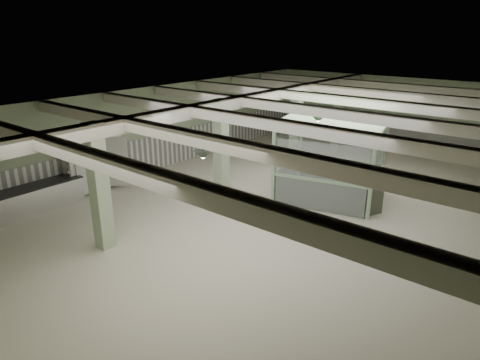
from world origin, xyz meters
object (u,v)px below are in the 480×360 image
Objects in this scene: walkin_cooler at (94,165)px; guard_booth at (332,147)px; prep_counter at (4,207)px; filing_cabinet at (371,193)px.

walkin_cooler is 0.53× the size of guard_booth.
walkin_cooler is 8.83m from guard_booth.
walkin_cooler reaches higher than prep_counter.
filing_cabinet is at bearing 27.30° from walkin_cooler.
guard_booth is at bearing 34.62° from walkin_cooler.
guard_booth reaches higher than prep_counter.
guard_booth is 2.91× the size of filing_cabinet.
prep_counter is 3.47m from walkin_cooler.
filing_cabinet is at bearing 42.17° from prep_counter.
filing_cabinet reaches higher than prep_counter.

